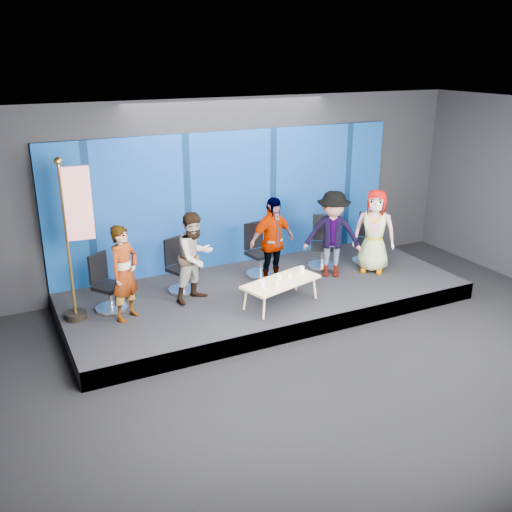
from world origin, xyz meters
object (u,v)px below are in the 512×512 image
object	(u,v)px
panelist_e	(374,231)
mug_d	(290,276)
chair_b	(181,274)
coffee_table	(281,283)
mug_a	(263,284)
mug_b	(277,284)
panelist_b	(195,257)
panelist_c	(272,242)
chair_c	(259,258)
mug_c	(279,277)
mug_e	(302,269)
chair_e	(367,246)
panelist_a	(125,273)
chair_a	(108,292)
chair_d	(323,250)
panelist_d	(333,234)
flag_stand	(76,236)

from	to	relation	value
panelist_e	mug_d	world-z (taller)	panelist_e
chair_b	coffee_table	bearing A→B (deg)	-66.99
mug_a	mug_b	world-z (taller)	same
panelist_b	panelist_c	size ratio (longest dim) A/B	0.95
chair_c	mug_c	xyz separation A→B (m)	(-0.27, -1.29, 0.14)
coffee_table	mug_e	size ratio (longest dim) A/B	13.72
chair_e	panelist_a	bearing A→B (deg)	-133.60
panelist_c	mug_a	bearing A→B (deg)	-135.92
chair_a	chair_d	size ratio (longest dim) A/B	0.94
panelist_a	panelist_e	world-z (taller)	panelist_e
chair_c	mug_a	distance (m)	1.58
panelist_d	mug_b	size ratio (longest dim) A/B	18.35
chair_a	panelist_b	bearing A→B (deg)	-46.01
chair_d	flag_stand	bearing A→B (deg)	-144.21
panelist_c	chair_e	distance (m)	2.30
panelist_a	chair_e	world-z (taller)	panelist_a
mug_d	mug_a	bearing A→B (deg)	-168.35
panelist_a	mug_d	xyz separation A→B (m)	(2.62, -0.56, -0.30)
coffee_table	mug_b	bearing A→B (deg)	-133.34
flag_stand	coffee_table	bearing A→B (deg)	-10.34
mug_a	flag_stand	world-z (taller)	flag_stand
chair_c	panelist_e	size ratio (longest dim) A/B	0.62
panelist_d	mug_a	world-z (taller)	panelist_d
chair_b	coffee_table	distance (m)	1.82
mug_e	flag_stand	bearing A→B (deg)	168.43
chair_c	coffee_table	world-z (taller)	chair_c
panelist_a	chair_a	bearing A→B (deg)	77.89
chair_a	panelist_c	xyz separation A→B (m)	(2.90, -0.21, 0.50)
chair_b	chair_d	bearing A→B (deg)	-24.19
chair_a	mug_d	world-z (taller)	chair_a
panelist_c	mug_b	size ratio (longest dim) A/B	18.18
chair_d	mug_e	world-z (taller)	chair_d
chair_c	flag_stand	world-z (taller)	flag_stand
mug_a	mug_b	size ratio (longest dim) A/B	1.01
panelist_a	chair_d	size ratio (longest dim) A/B	1.52
mug_e	chair_e	bearing A→B (deg)	23.00
chair_d	flag_stand	size ratio (longest dim) A/B	0.39
panelist_d	coffee_table	size ratio (longest dim) A/B	1.12
panelist_c	mug_e	bearing A→B (deg)	-81.85
chair_c	mug_c	distance (m)	1.33
chair_b	flag_stand	xyz separation A→B (m)	(-1.74, -0.37, 1.04)
chair_d	mug_e	xyz separation A→B (m)	(-1.07, -1.02, 0.14)
panelist_a	panelist_d	xyz separation A→B (m)	(3.89, 0.12, 0.05)
mug_a	mug_e	xyz separation A→B (m)	(0.88, 0.26, 0.01)
chair_b	chair_e	distance (m)	3.82
chair_d	mug_e	bearing A→B (deg)	-104.37
panelist_d	chair_a	bearing A→B (deg)	-152.59
flag_stand	chair_e	bearing A→B (deg)	7.55
chair_b	panelist_a	bearing A→B (deg)	-171.47
panelist_d	mug_d	world-z (taller)	panelist_d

